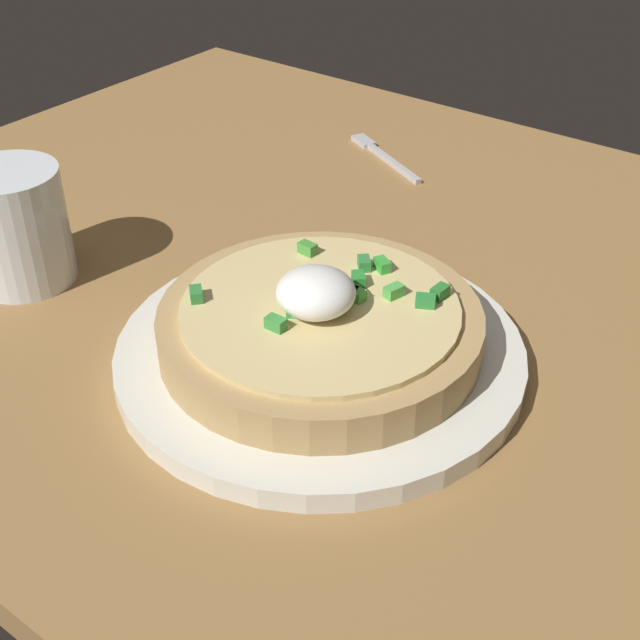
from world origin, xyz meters
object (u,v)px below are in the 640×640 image
plate (320,353)px  fork (381,154)px  pizza (320,324)px  cup_near (18,233)px

plate → fork: plate is taller
plate → pizza: 2.42cm
cup_near → plate: bearing=11.5°
fork → plate: bearing=143.1°
pizza → fork: (-15.32, 30.45, -2.91)cm
pizza → cup_near: (-24.76, -5.04, 0.82)cm
cup_near → fork: 36.92cm
pizza → cup_near: 25.29cm
pizza → fork: bearing=116.7°
pizza → fork: size_ratio=1.91×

